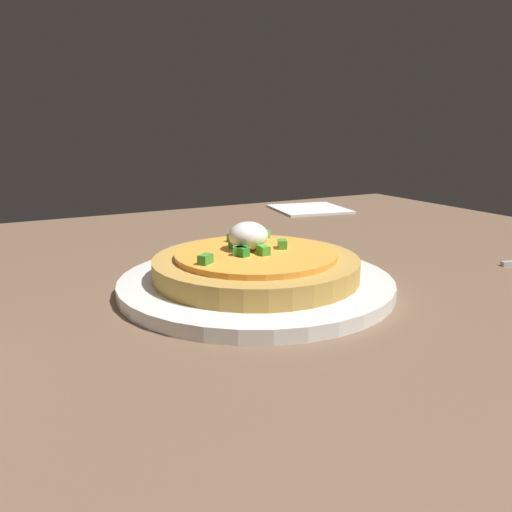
# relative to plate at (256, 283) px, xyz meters

# --- Properties ---
(dining_table) EXTENTS (1.14, 0.86, 0.03)m
(dining_table) POSITION_rel_plate_xyz_m (-0.02, 0.04, -0.02)
(dining_table) COLOR brown
(dining_table) RESTS_ON ground
(plate) EXTENTS (0.25, 0.25, 0.01)m
(plate) POSITION_rel_plate_xyz_m (0.00, 0.00, 0.00)
(plate) COLOR white
(plate) RESTS_ON dining_table
(pizza) EXTENTS (0.19, 0.19, 0.05)m
(pizza) POSITION_rel_plate_xyz_m (-0.00, 0.00, 0.02)
(pizza) COLOR #BB8F41
(pizza) RESTS_ON plate
(napkin) EXTENTS (0.14, 0.14, 0.00)m
(napkin) POSITION_rel_plate_xyz_m (0.30, 0.35, -0.00)
(napkin) COLOR silver
(napkin) RESTS_ON dining_table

